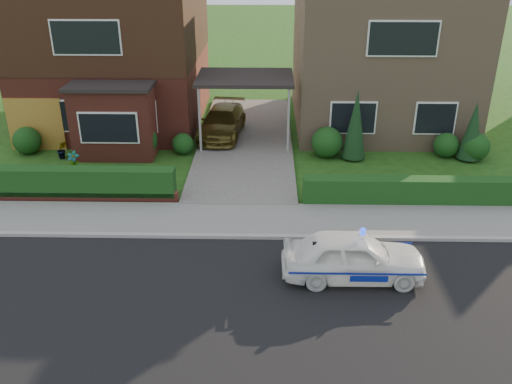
{
  "coord_description": "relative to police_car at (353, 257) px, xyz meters",
  "views": [
    {
      "loc": [
        0.89,
        -10.26,
        7.81
      ],
      "look_at": [
        0.59,
        3.5,
        1.26
      ],
      "focal_mm": 38.0,
      "sensor_mm": 36.0,
      "label": 1
    }
  ],
  "objects": [
    {
      "name": "potted_plant_c",
      "position": [
        -5.55,
        4.8,
        -0.26
      ],
      "size": [
        0.41,
        0.41,
        0.68
      ],
      "primitive_type": "imported",
      "rotation": [
        0.0,
        0.0,
        1.49
      ],
      "color": "gray",
      "rests_on": "ground"
    },
    {
      "name": "police_car",
      "position": [
        0.0,
        0.0,
        0.0
      ],
      "size": [
        3.25,
        3.55,
        1.37
      ],
      "rotation": [
        0.0,
        0.0,
        1.58
      ],
      "color": "white",
      "rests_on": "ground"
    },
    {
      "name": "house_left",
      "position": [
        -8.84,
        12.7,
        3.21
      ],
      "size": [
        7.5,
        9.53,
        7.25
      ],
      "color": "brown",
      "rests_on": "ground"
    },
    {
      "name": "road",
      "position": [
        -3.05,
        -1.2,
        -0.6
      ],
      "size": [
        60.0,
        6.0,
        0.02
      ],
      "primitive_type": "cube",
      "color": "black",
      "rests_on": "ground"
    },
    {
      "name": "shrub_left_far",
      "position": [
        -11.55,
        8.3,
        -0.06
      ],
      "size": [
        1.08,
        1.08,
        1.08
      ],
      "primitive_type": "sphere",
      "color": "#113713",
      "rests_on": "ground"
    },
    {
      "name": "shrub_left_mid",
      "position": [
        -7.05,
        8.1,
        0.06
      ],
      "size": [
        1.32,
        1.32,
        1.32
      ],
      "primitive_type": "sphere",
      "color": "#113713",
      "rests_on": "ground"
    },
    {
      "name": "shrub_right_mid",
      "position": [
        4.75,
        8.3,
        -0.12
      ],
      "size": [
        0.96,
        0.96,
        0.96
      ],
      "primitive_type": "sphere",
      "color": "#113713",
      "rests_on": "ground"
    },
    {
      "name": "driveway",
      "position": [
        -3.05,
        9.8,
        -0.54
      ],
      "size": [
        3.8,
        12.0,
        0.12
      ],
      "primitive_type": "cube",
      "color": "#666059",
      "rests_on": "ground"
    },
    {
      "name": "potted_plant_a",
      "position": [
        -9.07,
        6.35,
        -0.19
      ],
      "size": [
        0.45,
        0.32,
        0.83
      ],
      "primitive_type": "imported",
      "rotation": [
        0.0,
        0.0,
        -0.05
      ],
      "color": "gray",
      "rests_on": "ground"
    },
    {
      "name": "potted_plant_b",
      "position": [
        -10.03,
        7.8,
        -0.26
      ],
      "size": [
        0.47,
        0.43,
        0.7
      ],
      "primitive_type": "imported",
      "rotation": [
        0.0,
        0.0,
        0.38
      ],
      "color": "gray",
      "rests_on": "ground"
    },
    {
      "name": "sidewalk",
      "position": [
        -3.05,
        2.9,
        -0.55
      ],
      "size": [
        60.0,
        2.0,
        0.1
      ],
      "primitive_type": "cube",
      "color": "slate",
      "rests_on": "ground"
    },
    {
      "name": "shrub_right_far",
      "position": [
        5.75,
        8.0,
        -0.06
      ],
      "size": [
        1.08,
        1.08,
        1.08
      ],
      "primitive_type": "sphere",
      "color": "#113713",
      "rests_on": "ground"
    },
    {
      "name": "kerb",
      "position": [
        -3.05,
        1.85,
        -0.54
      ],
      "size": [
        60.0,
        0.16,
        0.12
      ],
      "primitive_type": "cube",
      "color": "#9E9993",
      "rests_on": "ground"
    },
    {
      "name": "house_right",
      "position": [
        2.75,
        12.79,
        3.06
      ],
      "size": [
        7.5,
        8.06,
        7.25
      ],
      "color": "#9B7C5F",
      "rests_on": "ground"
    },
    {
      "name": "hedge_left",
      "position": [
        -8.85,
        4.25,
        -0.6
      ],
      "size": [
        7.5,
        0.55,
        0.9
      ],
      "primitive_type": "cube",
      "color": "#113713",
      "rests_on": "ground"
    },
    {
      "name": "conifer_a",
      "position": [
        1.15,
        8.0,
        0.7
      ],
      "size": [
        0.9,
        0.9,
        2.6
      ],
      "primitive_type": "cone",
      "color": "black",
      "rests_on": "ground"
    },
    {
      "name": "carport_link",
      "position": [
        -3.05,
        9.75,
        2.05
      ],
      "size": [
        3.8,
        3.0,
        2.77
      ],
      "color": "black",
      "rests_on": "ground"
    },
    {
      "name": "garage_door",
      "position": [
        -11.3,
        8.76,
        0.45
      ],
      "size": [
        2.2,
        0.1,
        2.1
      ],
      "primitive_type": "cube",
      "color": "olive",
      "rests_on": "ground"
    },
    {
      "name": "hedge_right",
      "position": [
        2.75,
        4.15,
        -0.6
      ],
      "size": [
        7.5,
        0.55,
        0.8
      ],
      "primitive_type": "cube",
      "color": "#113713",
      "rests_on": "ground"
    },
    {
      "name": "dwarf_wall",
      "position": [
        -8.85,
        4.1,
        -0.42
      ],
      "size": [
        7.7,
        0.25,
        0.36
      ],
      "primitive_type": "cube",
      "color": "brown",
      "rests_on": "ground"
    },
    {
      "name": "conifer_b",
      "position": [
        5.55,
        8.0,
        0.5
      ],
      "size": [
        0.9,
        0.9,
        2.2
      ],
      "primitive_type": "cone",
      "color": "black",
      "rests_on": "ground"
    },
    {
      "name": "ground",
      "position": [
        -3.05,
        -1.2,
        -0.6
      ],
      "size": [
        120.0,
        120.0,
        0.0
      ],
      "primitive_type": "plane",
      "color": "#1B4412",
      "rests_on": "ground"
    },
    {
      "name": "shrub_left_near",
      "position": [
        -5.45,
        8.4,
        -0.18
      ],
      "size": [
        0.84,
        0.84,
        0.84
      ],
      "primitive_type": "sphere",
      "color": "#113713",
      "rests_on": "ground"
    },
    {
      "name": "driveway_car",
      "position": [
        -4.05,
        10.32,
        0.09
      ],
      "size": [
        2.01,
        4.12,
        1.15
      ],
      "primitive_type": "imported",
      "rotation": [
        0.0,
        0.0,
        -0.1
      ],
      "color": "brown",
      "rests_on": "driveway"
    },
    {
      "name": "shrub_right_near",
      "position": [
        0.15,
        8.2,
        -0.0
      ],
      "size": [
        1.2,
        1.2,
        1.2
      ],
      "primitive_type": "sphere",
      "color": "#113713",
      "rests_on": "ground"
    }
  ]
}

